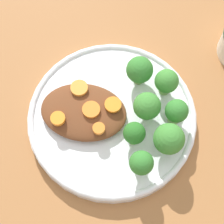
# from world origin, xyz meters

# --- Properties ---
(ground_plane) EXTENTS (4.00, 4.00, 0.00)m
(ground_plane) POSITION_xyz_m (0.00, 0.00, 0.00)
(ground_plane) COLOR #9E6638
(plate) EXTENTS (0.26, 0.26, 0.02)m
(plate) POSITION_xyz_m (0.00, 0.00, 0.01)
(plate) COLOR white
(plate) RESTS_ON ground_plane
(stew_mound) EXTENTS (0.13, 0.09, 0.02)m
(stew_mound) POSITION_xyz_m (-0.04, -0.01, 0.03)
(stew_mound) COLOR brown
(stew_mound) RESTS_ON plate
(broccoli_floret_0) EXTENTS (0.04, 0.04, 0.05)m
(broccoli_floret_0) POSITION_xyz_m (0.03, 0.07, 0.05)
(broccoli_floret_0) COLOR #759E51
(broccoli_floret_0) RESTS_ON plate
(broccoli_floret_1) EXTENTS (0.03, 0.03, 0.05)m
(broccoli_floret_1) POSITION_xyz_m (0.05, -0.08, 0.05)
(broccoli_floret_1) COLOR #7FA85B
(broccoli_floret_1) RESTS_ON plate
(broccoli_floret_2) EXTENTS (0.04, 0.04, 0.06)m
(broccoli_floret_2) POSITION_xyz_m (0.09, -0.03, 0.05)
(broccoli_floret_2) COLOR #7FA85B
(broccoli_floret_2) RESTS_ON plate
(broccoli_floret_3) EXTENTS (0.04, 0.04, 0.05)m
(broccoli_floret_3) POSITION_xyz_m (0.05, 0.01, 0.05)
(broccoli_floret_3) COLOR #759E51
(broccoli_floret_3) RESTS_ON plate
(broccoli_floret_4) EXTENTS (0.04, 0.04, 0.05)m
(broccoli_floret_4) POSITION_xyz_m (0.07, 0.06, 0.05)
(broccoli_floret_4) COLOR #759E51
(broccoli_floret_4) RESTS_ON plate
(broccoli_floret_5) EXTENTS (0.03, 0.03, 0.05)m
(broccoli_floret_5) POSITION_xyz_m (0.09, 0.01, 0.05)
(broccoli_floret_5) COLOR #759E51
(broccoli_floret_5) RESTS_ON plate
(broccoli_floret_6) EXTENTS (0.03, 0.03, 0.04)m
(broccoli_floret_6) POSITION_xyz_m (0.04, -0.03, 0.05)
(broccoli_floret_6) COLOR #759E51
(broccoli_floret_6) RESTS_ON plate
(carrot_slice_0) EXTENTS (0.03, 0.03, 0.01)m
(carrot_slice_0) POSITION_xyz_m (-0.03, -0.01, 0.04)
(carrot_slice_0) COLOR orange
(carrot_slice_0) RESTS_ON stew_mound
(carrot_slice_1) EXTENTS (0.02, 0.02, 0.01)m
(carrot_slice_1) POSITION_xyz_m (-0.01, -0.03, 0.04)
(carrot_slice_1) COLOR orange
(carrot_slice_1) RESTS_ON stew_mound
(carrot_slice_2) EXTENTS (0.03, 0.03, 0.01)m
(carrot_slice_2) POSITION_xyz_m (-0.06, 0.03, 0.04)
(carrot_slice_2) COLOR orange
(carrot_slice_2) RESTS_ON stew_mound
(carrot_slice_3) EXTENTS (0.02, 0.02, 0.01)m
(carrot_slice_3) POSITION_xyz_m (-0.08, -0.03, 0.04)
(carrot_slice_3) COLOR orange
(carrot_slice_3) RESTS_ON stew_mound
(carrot_slice_4) EXTENTS (0.03, 0.03, 0.01)m
(carrot_slice_4) POSITION_xyz_m (0.00, 0.01, 0.04)
(carrot_slice_4) COLOR orange
(carrot_slice_4) RESTS_ON stew_mound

